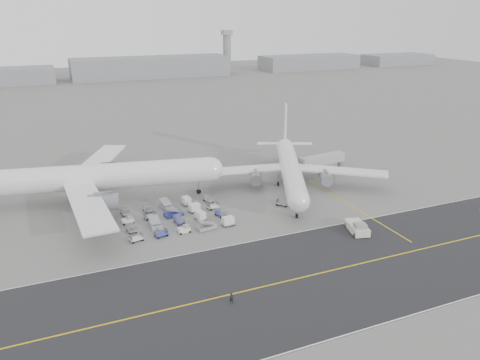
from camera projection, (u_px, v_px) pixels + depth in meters
name	position (u px, v px, depth m)	size (l,w,h in m)	color
ground	(244.00, 237.00, 95.32)	(700.00, 700.00, 0.00)	gray
taxiway	(311.00, 275.00, 81.55)	(220.00, 59.00, 0.03)	#29292C
horizon_buildings	(138.00, 78.00, 331.91)	(520.00, 28.00, 28.00)	gray
control_tower	(227.00, 51.00, 356.40)	(7.00, 7.00, 31.25)	gray
airliner_a	(93.00, 177.00, 111.49)	(62.64, 61.40, 21.81)	white
airliner_b	(290.00, 168.00, 121.95)	(47.15, 48.28, 17.66)	white
pushback_tug	(357.00, 228.00, 97.37)	(4.74, 8.88, 2.50)	beige
jet_bridge	(323.00, 160.00, 131.51)	(15.58, 4.86, 5.82)	gray
gse_cluster	(176.00, 220.00, 103.62)	(27.64, 21.89, 2.05)	gray
stray_dolly	(282.00, 205.00, 111.18)	(1.76, 2.86, 1.76)	silver
ground_crew_a	(232.00, 298.00, 73.45)	(0.69, 0.45, 1.89)	black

